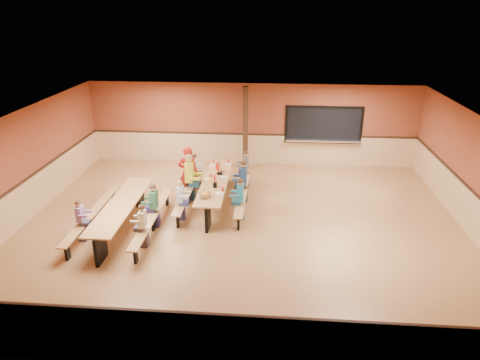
{
  "coord_description": "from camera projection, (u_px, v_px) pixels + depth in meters",
  "views": [
    {
      "loc": [
        0.78,
        -10.28,
        5.65
      ],
      "look_at": [
        -0.08,
        0.49,
        1.15
      ],
      "focal_mm": 32.0,
      "sensor_mm": 36.0,
      "label": 1
    }
  ],
  "objects": [
    {
      "name": "standing_woman",
      "position": [
        188.0,
        172.0,
        13.14
      ],
      "size": [
        0.67,
        0.51,
        1.64
      ],
      "primitive_type": "imported",
      "rotation": [
        0.0,
        0.0,
        3.37
      ],
      "color": "#B51B14",
      "rests_on": "ground"
    },
    {
      "name": "seated_adult_yellow",
      "position": [
        190.0,
        177.0,
        13.02
      ],
      "size": [
        0.48,
        0.4,
        1.44
      ],
      "primitive_type": null,
      "color": "yellow",
      "rests_on": "ground"
    },
    {
      "name": "chip_bowl",
      "position": [
        205.0,
        195.0,
        11.61
      ],
      "size": [
        0.32,
        0.32,
        0.15
      ],
      "primitive_type": null,
      "color": "orange",
      "rests_on": "cafeteria_table_main"
    },
    {
      "name": "condiment_ketchup",
      "position": [
        215.0,
        178.0,
        12.7
      ],
      "size": [
        0.06,
        0.06,
        0.17
      ],
      "primitive_type": "cylinder",
      "color": "#B2140F",
      "rests_on": "cafeteria_table_main"
    },
    {
      "name": "punch_pitcher",
      "position": [
        218.0,
        166.0,
        13.52
      ],
      "size": [
        0.16,
        0.16,
        0.22
      ],
      "primitive_type": "cylinder",
      "color": "red",
      "rests_on": "cafeteria_table_main"
    },
    {
      "name": "cafeteria_table_second",
      "position": [
        122.0,
        211.0,
        11.33
      ],
      "size": [
        1.91,
        3.7,
        0.74
      ],
      "color": "#B57D48",
      "rests_on": "ground"
    },
    {
      "name": "table_paddle",
      "position": [
        220.0,
        170.0,
        13.17
      ],
      "size": [
        0.16,
        0.16,
        0.56
      ],
      "color": "black",
      "rests_on": "cafeteria_table_main"
    },
    {
      "name": "place_settings",
      "position": [
        215.0,
        179.0,
        12.69
      ],
      "size": [
        0.65,
        3.3,
        0.11
      ],
      "primitive_type": null,
      "color": "beige",
      "rests_on": "cafeteria_table_main"
    },
    {
      "name": "seated_child_purple_sec",
      "position": [
        81.0,
        221.0,
        10.78
      ],
      "size": [
        0.32,
        0.26,
        1.11
      ],
      "primitive_type": null,
      "color": "#926197",
      "rests_on": "ground"
    },
    {
      "name": "seated_child_char_right",
      "position": [
        246.0,
        169.0,
        14.02
      ],
      "size": [
        0.37,
        0.3,
        1.2
      ],
      "primitive_type": null,
      "color": "#555D5F",
      "rests_on": "ground"
    },
    {
      "name": "kitchen_pass_through",
      "position": [
        323.0,
        127.0,
        15.49
      ],
      "size": [
        2.78,
        0.28,
        1.38
      ],
      "color": "black",
      "rests_on": "ground"
    },
    {
      "name": "seated_child_tan_sec",
      "position": [
        143.0,
        226.0,
        10.49
      ],
      "size": [
        0.33,
        0.27,
        1.13
      ],
      "primitive_type": null,
      "color": "beige",
      "rests_on": "ground"
    },
    {
      "name": "napkin_dispenser",
      "position": [
        215.0,
        185.0,
        12.26
      ],
      "size": [
        0.1,
        0.14,
        0.13
      ],
      "primitive_type": "cube",
      "color": "black",
      "rests_on": "cafeteria_table_main"
    },
    {
      "name": "seated_child_green_sec",
      "position": [
        154.0,
        206.0,
        11.44
      ],
      "size": [
        0.38,
        0.31,
        1.22
      ],
      "primitive_type": null,
      "color": "#2E694A",
      "rests_on": "ground"
    },
    {
      "name": "seated_child_grey_left",
      "position": [
        195.0,
        171.0,
        13.88
      ],
      "size": [
        0.34,
        0.28,
        1.16
      ],
      "primitive_type": null,
      "color": "silver",
      "rests_on": "ground"
    },
    {
      "name": "cafeteria_table_main",
      "position": [
        215.0,
        187.0,
        12.8
      ],
      "size": [
        1.91,
        3.7,
        0.74
      ],
      "color": "#B57D48",
      "rests_on": "ground"
    },
    {
      "name": "room_envelope",
      "position": [
        242.0,
        203.0,
        11.42
      ],
      "size": [
        12.04,
        10.04,
        3.02
      ],
      "color": "brown",
      "rests_on": "ground"
    },
    {
      "name": "ground",
      "position": [
        242.0,
        226.0,
        11.68
      ],
      "size": [
        12.0,
        12.0,
        0.0
      ],
      "primitive_type": "plane",
      "color": "brown",
      "rests_on": "ground"
    },
    {
      "name": "seated_child_teal_right",
      "position": [
        240.0,
        199.0,
        11.85
      ],
      "size": [
        0.36,
        0.3,
        1.19
      ],
      "primitive_type": null,
      "color": "teal",
      "rests_on": "ground"
    },
    {
      "name": "structural_post",
      "position": [
        245.0,
        129.0,
        15.17
      ],
      "size": [
        0.18,
        0.18,
        3.0
      ],
      "primitive_type": "cube",
      "color": "black",
      "rests_on": "ground"
    },
    {
      "name": "seated_child_white_left",
      "position": [
        181.0,
        200.0,
        11.83
      ],
      "size": [
        0.35,
        0.28,
        1.16
      ],
      "primitive_type": null,
      "color": "silver",
      "rests_on": "ground"
    },
    {
      "name": "condiment_mustard",
      "position": [
        210.0,
        180.0,
        12.56
      ],
      "size": [
        0.06,
        0.06,
        0.17
      ],
      "primitive_type": "cylinder",
      "color": "yellow",
      "rests_on": "cafeteria_table_main"
    },
    {
      "name": "seated_child_navy_right",
      "position": [
        243.0,
        182.0,
        12.9
      ],
      "size": [
        0.41,
        0.34,
        1.3
      ],
      "primitive_type": null,
      "color": "navy",
      "rests_on": "ground"
    }
  ]
}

